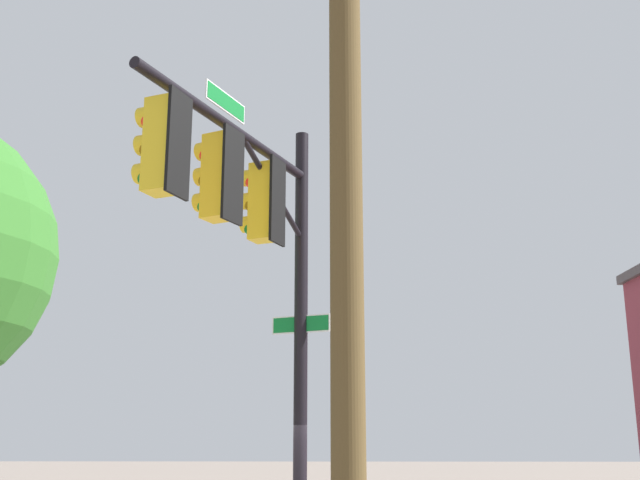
# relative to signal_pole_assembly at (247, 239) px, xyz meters

# --- Properties ---
(signal_pole_assembly) EXTENTS (4.02, 2.20, 6.95)m
(signal_pole_assembly) POSITION_rel_signal_pole_assembly_xyz_m (0.00, 0.00, 0.00)
(signal_pole_assembly) COLOR black
(signal_pole_assembly) RESTS_ON ground_plane
(utility_pole) EXTENTS (1.80, 0.37, 8.47)m
(utility_pole) POSITION_rel_signal_pole_assembly_xyz_m (4.43, 1.23, -0.46)
(utility_pole) COLOR brown
(utility_pole) RESTS_ON ground_plane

